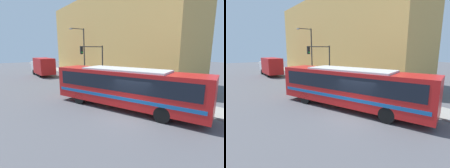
# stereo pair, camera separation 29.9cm
# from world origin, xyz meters

# --- Properties ---
(ground_plane) EXTENTS (120.00, 120.00, 0.00)m
(ground_plane) POSITION_xyz_m (0.00, 0.00, 0.00)
(ground_plane) COLOR #515156
(sidewalk) EXTENTS (2.43, 70.00, 0.13)m
(sidewalk) POSITION_xyz_m (5.72, 20.00, 0.07)
(sidewalk) COLOR gray
(sidewalk) RESTS_ON ground_plane
(building_facade) EXTENTS (6.00, 31.77, 12.94)m
(building_facade) POSITION_xyz_m (9.93, 16.88, 6.47)
(building_facade) COLOR tan
(building_facade) RESTS_ON ground_plane
(city_bus) EXTENTS (6.38, 12.11, 3.11)m
(city_bus) POSITION_xyz_m (1.01, 1.64, 1.81)
(city_bus) COLOR red
(city_bus) RESTS_ON ground_plane
(delivery_truck) EXTENTS (2.34, 7.28, 3.06)m
(delivery_truck) POSITION_xyz_m (0.73, 23.26, 1.67)
(delivery_truck) COLOR #B21919
(delivery_truck) RESTS_ON ground_plane
(fire_hydrant) EXTENTS (0.21, 0.29, 0.72)m
(fire_hydrant) POSITION_xyz_m (5.10, 4.27, 0.49)
(fire_hydrant) COLOR red
(fire_hydrant) RESTS_ON sidewalk
(traffic_light_pole) EXTENTS (3.28, 0.35, 4.87)m
(traffic_light_pole) POSITION_xyz_m (4.08, 11.20, 3.50)
(traffic_light_pole) COLOR #2D2D2D
(traffic_light_pole) RESTS_ON sidewalk
(parking_meter) EXTENTS (0.14, 0.14, 1.27)m
(parking_meter) POSITION_xyz_m (5.10, 7.89, 0.99)
(parking_meter) COLOR #2D2D2D
(parking_meter) RESTS_ON sidewalk
(street_lamp) EXTENTS (2.45, 0.28, 7.49)m
(street_lamp) POSITION_xyz_m (5.05, 16.53, 4.55)
(street_lamp) COLOR #2D2D2D
(street_lamp) RESTS_ON sidewalk
(pedestrian_near_corner) EXTENTS (0.34, 0.34, 1.65)m
(pedestrian_near_corner) POSITION_xyz_m (5.79, 5.03, 0.97)
(pedestrian_near_corner) COLOR #47382D
(pedestrian_near_corner) RESTS_ON sidewalk
(pedestrian_mid_block) EXTENTS (0.34, 0.34, 1.84)m
(pedestrian_mid_block) POSITION_xyz_m (5.77, 12.53, 1.08)
(pedestrian_mid_block) COLOR slate
(pedestrian_mid_block) RESTS_ON sidewalk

